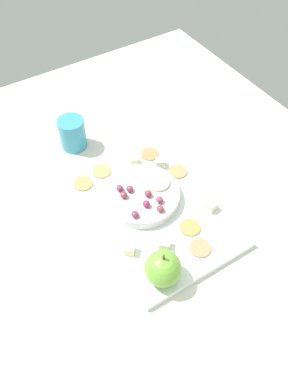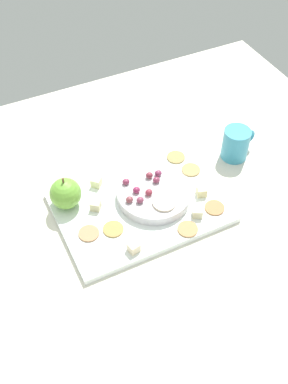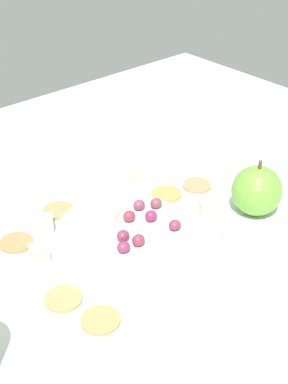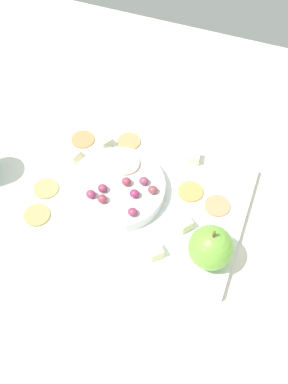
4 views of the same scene
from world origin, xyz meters
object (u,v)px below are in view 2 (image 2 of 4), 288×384
Objects in this scene: grape_5 at (136,190)px; grape_6 at (149,192)px; cheese_cube_3 at (202,191)px; cup at (236,144)px; cheese_cube_4 at (198,212)px; grape_1 at (140,200)px; cracker_0 at (191,170)px; grape_7 at (149,175)px; cracker_5 at (176,157)px; apple_slice_0 at (164,203)px; serving_dish at (154,194)px; apple_whole at (66,193)px; cracker_2 at (215,208)px; cheese_cube_0 at (96,205)px; cracker_1 at (89,233)px; cracker_4 at (188,229)px; cheese_cube_2 at (96,182)px; cheese_cube_1 at (134,247)px; grape_4 at (126,182)px; platter at (140,207)px; grape_2 at (158,173)px; grape_0 at (156,180)px; grape_3 at (129,198)px.

grape_5 and grape_6 have the same top height.
cup is at bearing 30.74° from cheese_cube_3.
grape_1 is (-10.81, 7.39, 2.02)cm from cheese_cube_4.
cracker_0 is 2.68× the size of grape_7.
cracker_5 is at bearing 36.17° from grape_1.
serving_dish is at bearing 92.49° from apple_slice_0.
apple_whole is 1.59× the size of cracker_2.
grape_7 is (2.50, 4.64, 0.00)cm from grape_6.
cheese_cube_4 is at bearing -37.35° from apple_slice_0.
apple_slice_0 is at bearing -159.46° from cup.
cracker_1 is at bearing -124.17° from cheese_cube_0.
cracker_4 is 28.99cm from cup.
cheese_cube_2 is 0.48× the size of cracker_2.
cup is (36.59, 16.65, 1.51)cm from cheese_cube_1.
platter is at bearing -79.89° from grape_4.
cup is at bearing 43.67° from cracker_2.
cheese_cube_2 is at bearing 140.13° from grape_4.
grape_4 is (5.75, 16.39, 1.98)cm from cheese_cube_1.
apple_whole is at bearing 172.15° from grape_2.
cheese_cube_2 is 7.65cm from grape_4.
grape_0 reaches higher than cracker_2.
platter is 22.19× the size of grape_3.
cracker_4 is 0.46× the size of cup.
cracker_0 is (31.24, -3.07, -3.43)cm from apple_whole.
serving_dish reaches higher than cracker_1.
grape_5 is (-14.92, 10.41, 2.97)cm from cracker_2.
platter is 17.50cm from apple_whole.
grape_0 is at bearing 93.10° from cracker_4.
grape_4 is at bearing -179.52° from cup.
cheese_cube_3 is (29.43, -11.12, -2.53)cm from apple_whole.
cheese_cube_3 is at bearing -20.57° from grape_5.
cracker_5 is (21.71, -0.00, -0.91)cm from cheese_cube_2.
cheese_cube_4 is 15.90cm from grape_3.
platter is 17.11× the size of cheese_cube_2.
grape_5 is at bearing -171.23° from grape_0.
cheese_cube_0 reaches higher than cracker_5.
cheese_cube_0 is at bearing 168.38° from serving_dish.
cracker_5 is 16.97cm from grape_4.
platter is 22.19× the size of grape_5.
cracker_0 is at bearing -0.16° from grape_2.
grape_1 is (6.16, -11.37, 2.02)cm from cheese_cube_2.
platter is 17.11× the size of cheese_cube_1.
grape_4 is at bearing 173.98° from grape_7.
grape_2 is at bearing 23.11° from grape_3.
platter is 17.11× the size of cheese_cube_0.
cracker_4 is at bearing -122.05° from cracker_0.
serving_dish reaches higher than cheese_cube_1.
grape_0 is (-8.79, 6.25, 2.02)cm from cheese_cube_3.
cheese_cube_3 reaches higher than cracker_1.
grape_5 reaches higher than grape_3.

